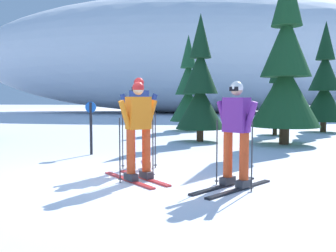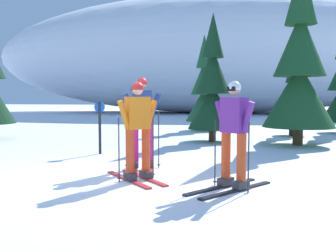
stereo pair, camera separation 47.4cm
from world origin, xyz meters
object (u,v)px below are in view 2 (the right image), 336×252
Objects in this scene: trail_marker_post at (100,124)px; pine_tree_center_right at (292,102)px; skier_navy_jacket at (142,121)px; pine_tree_left at (204,91)px; pine_tree_center at (300,69)px; pine_tree_center_left at (213,88)px; skier_purple_jacket at (233,133)px; skier_orange_jacket at (138,129)px.

pine_tree_center_right is at bearing 45.38° from trail_marker_post.
skier_navy_jacket is 8.35m from pine_tree_center_right.
pine_tree_center reaches higher than pine_tree_left.
pine_tree_center_left reaches higher than trail_marker_post.
skier_purple_jacket is at bearing -83.60° from pine_tree_center_left.
skier_navy_jacket is 0.45× the size of pine_tree_center_left.
pine_tree_center_right is 7.86m from trail_marker_post.
pine_tree_center_right is (0.21, 2.89, -1.04)m from pine_tree_center.
skier_orange_jacket is at bearing -58.56° from trail_marker_post.
pine_tree_center_left is at bearing 81.17° from skier_orange_jacket.
pine_tree_center is at bearing -94.09° from pine_tree_center_right.
pine_tree_center_left reaches higher than pine_tree_left.
skier_purple_jacket is 0.99× the size of skier_orange_jacket.
pine_tree_center_left is at bearing -139.86° from pine_tree_center_right.
trail_marker_post is at bearing -106.17° from pine_tree_left.
skier_orange_jacket is 0.42× the size of pine_tree_left.
skier_orange_jacket is at bearing -98.83° from pine_tree_center_left.
skier_purple_jacket is at bearing -37.52° from skier_navy_jacket.
skier_navy_jacket is at bearing -48.52° from trail_marker_post.
pine_tree_center reaches higher than skier_navy_jacket.
pine_tree_center_left is at bearing 96.40° from skier_purple_jacket.
pine_tree_left is 0.75× the size of pine_tree_center.
skier_purple_jacket is 0.31× the size of pine_tree_center.
skier_purple_jacket is 6.49m from pine_tree_center_left.
skier_navy_jacket is 0.45× the size of pine_tree_left.
pine_tree_left is (0.34, 10.07, 0.82)m from skier_orange_jacket.
pine_tree_center_left is (1.13, 4.98, 0.77)m from skier_navy_jacket.
skier_orange_jacket is at bearing -122.64° from pine_tree_center.
skier_navy_jacket is (-1.84, 1.42, 0.08)m from skier_purple_jacket.
skier_purple_jacket is 0.41× the size of pine_tree_center_left.
pine_tree_center_left reaches higher than skier_orange_jacket.
pine_tree_center_left is 3.72m from pine_tree_center_right.
skier_orange_jacket is 0.93× the size of skier_navy_jacket.
skier_orange_jacket is at bearing -91.94° from pine_tree_left.
trail_marker_post is at bearing 121.44° from skier_orange_jacket.
skier_orange_jacket is at bearing -114.01° from pine_tree_center_right.
skier_orange_jacket is 9.25m from pine_tree_center_right.
pine_tree_center is at bearing 57.36° from skier_orange_jacket.
pine_tree_center_left is 1.37× the size of pine_tree_center_right.
pine_tree_left is at bearing 73.83° from trail_marker_post.
pine_tree_center_right is at bearing 40.14° from pine_tree_center_left.
skier_navy_jacket is 2.37m from trail_marker_post.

